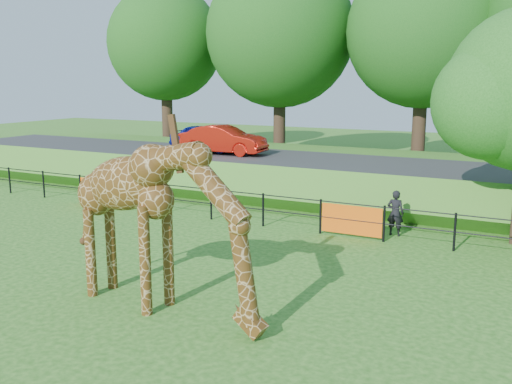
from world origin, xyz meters
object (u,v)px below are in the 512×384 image
at_px(car_red, 223,140).
at_px(visitor, 395,213).
at_px(giraffe, 161,227).
at_px(car_blue, 207,138).

xyz_separation_m(car_red, visitor, (9.06, -4.95, -1.36)).
distance_m(giraffe, car_red, 14.42).
bearing_deg(car_red, car_blue, 60.63).
distance_m(giraffe, visitor, 8.59).
bearing_deg(car_red, visitor, -122.56).
bearing_deg(giraffe, car_blue, 126.74).
xyz_separation_m(giraffe, car_blue, (-7.51, 13.59, 0.23)).
distance_m(car_blue, visitor, 11.79).
xyz_separation_m(giraffe, car_red, (-6.25, 12.99, 0.25)).
relative_size(car_blue, visitor, 2.58).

